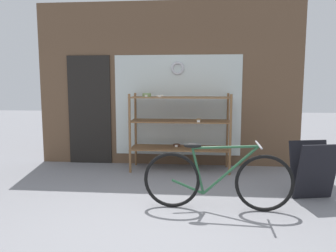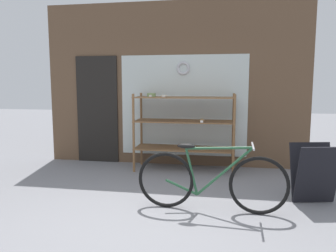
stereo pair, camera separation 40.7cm
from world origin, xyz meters
name	(u,v)px [view 1 (the left image)]	position (x,y,z in m)	size (l,w,h in m)	color
ground_plane	(143,228)	(0.00, 0.00, 0.00)	(30.00, 30.00, 0.00)	gray
storefront_facade	(165,87)	(-0.05, 2.90, 1.51)	(5.02, 0.13, 3.09)	brown
display_case	(179,123)	(0.26, 2.47, 0.86)	(1.78, 0.59, 1.39)	brown
bicycle	(217,180)	(0.83, 0.61, 0.38)	(1.85, 0.46, 0.85)	black
sandwich_board	(313,170)	(2.16, 1.13, 0.39)	(0.62, 0.49, 0.77)	black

